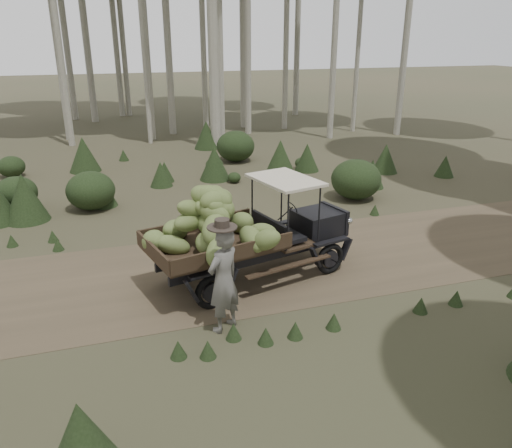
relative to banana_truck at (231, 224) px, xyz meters
The scene contains 5 objects.
ground 1.49m from the banana_truck, 51.87° to the left, with size 120.00×120.00×0.00m, color #473D2B.
dirt_track 1.48m from the banana_truck, 51.87° to the left, with size 70.00×4.00×0.01m, color brown.
banana_truck is the anchor object (origin of this frame).
farmer 1.72m from the banana_truck, 109.45° to the right, with size 0.80×0.74×2.00m.
undergrowth 3.64m from the banana_truck, 82.92° to the left, with size 25.52×22.19×1.38m.
Camera 1 is at (-2.74, -9.37, 4.74)m, focal length 35.00 mm.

